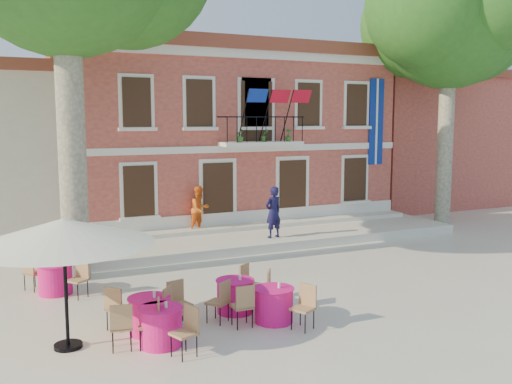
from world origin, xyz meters
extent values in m
plane|color=beige|center=(0.00, 0.00, 0.00)|extent=(90.00, 90.00, 0.00)
cube|color=#C96548|center=(2.00, 10.00, 3.50)|extent=(13.00, 8.00, 7.00)
cube|color=brown|center=(2.00, 10.00, 7.25)|extent=(13.50, 8.50, 0.50)
cube|color=silver|center=(2.00, 6.05, 6.85)|extent=(13.30, 0.35, 0.35)
cube|color=silver|center=(2.00, 5.55, 3.50)|extent=(3.20, 0.90, 0.15)
cube|color=black|center=(2.00, 5.15, 4.50)|extent=(3.20, 0.04, 0.04)
cube|color=navy|center=(7.60, 5.94, 4.30)|extent=(0.70, 0.05, 3.60)
cube|color=navy|center=(1.10, 4.80, 5.25)|extent=(0.76, 0.27, 0.47)
cube|color=#B50C22|center=(2.00, 4.80, 5.25)|extent=(0.76, 0.29, 0.47)
cube|color=#B50C22|center=(2.90, 4.80, 5.25)|extent=(0.76, 0.27, 0.47)
imported|color=#26591E|center=(1.00, 5.25, 3.82)|extent=(0.43, 0.37, 0.48)
imported|color=#26591E|center=(2.00, 5.25, 3.82)|extent=(0.26, 0.21, 0.48)
imported|color=#26591E|center=(3.00, 5.25, 3.82)|extent=(0.27, 0.27, 0.48)
cube|color=#C96548|center=(14.00, 11.00, 3.00)|extent=(9.00, 9.00, 6.00)
cube|color=brown|center=(14.00, 11.00, 6.20)|extent=(9.40, 9.40, 0.40)
cube|color=silver|center=(2.00, 4.40, 0.15)|extent=(14.00, 3.40, 0.30)
cylinder|color=#A59E84|center=(-5.29, 2.29, 3.91)|extent=(0.75, 0.75, 7.83)
cylinder|color=#A59E84|center=(9.89, 4.27, 3.65)|extent=(0.64, 0.64, 7.31)
sphere|color=#24571B|center=(9.89, 4.27, 8.56)|extent=(5.84, 5.84, 5.84)
cylinder|color=black|center=(-6.16, -2.68, 0.04)|extent=(0.54, 0.54, 0.08)
cylinder|color=black|center=(-6.16, -2.68, 1.13)|extent=(0.07, 0.07, 2.26)
cone|color=white|center=(-6.16, -2.68, 2.31)|extent=(3.44, 3.44, 0.50)
imported|color=#131138|center=(1.53, 3.60, 1.20)|extent=(0.74, 0.57, 1.80)
imported|color=orange|center=(-0.46, 5.61, 1.15)|extent=(1.01, 0.91, 1.70)
cylinder|color=#EF1697|center=(-4.52, -2.61, 0.38)|extent=(0.84, 0.84, 0.75)
cylinder|color=#EF1697|center=(-4.52, -2.61, 0.76)|extent=(0.90, 0.90, 0.02)
cube|color=tan|center=(-3.80, -2.42, 0.47)|extent=(0.51, 0.51, 0.95)
cube|color=tan|center=(-5.05, -2.08, 0.47)|extent=(0.59, 0.59, 0.95)
cube|color=tan|center=(-4.72, -3.33, 0.47)|extent=(0.52, 0.52, 0.95)
cylinder|color=#EF1697|center=(-1.88, -3.12, 0.38)|extent=(0.84, 0.84, 0.75)
cylinder|color=#EF1697|center=(-1.88, -3.12, 0.76)|extent=(0.90, 0.90, 0.02)
cube|color=tan|center=(-1.53, -3.79, 0.47)|extent=(0.57, 0.57, 0.95)
cube|color=tan|center=(-1.47, -2.49, 0.47)|extent=(0.58, 0.58, 0.95)
cube|color=tan|center=(-2.63, -3.08, 0.47)|extent=(0.44, 0.44, 0.95)
cylinder|color=#EF1697|center=(-4.49, -3.34, 0.38)|extent=(0.84, 0.84, 0.75)
cylinder|color=#EF1697|center=(-4.49, -3.34, 0.76)|extent=(0.90, 0.90, 0.02)
cube|color=tan|center=(-4.00, -2.78, 0.47)|extent=(0.59, 0.59, 0.95)
cube|color=tan|center=(-5.23, -3.20, 0.47)|extent=(0.49, 0.49, 0.95)
cube|color=tan|center=(-4.25, -4.05, 0.47)|extent=(0.53, 0.53, 0.95)
cylinder|color=#EF1697|center=(-5.99, 1.07, 0.38)|extent=(0.84, 0.84, 0.75)
cylinder|color=#EF1697|center=(-5.99, 1.07, 0.76)|extent=(0.90, 0.90, 0.02)
cube|color=tan|center=(-5.53, 0.47, 0.47)|extent=(0.59, 0.59, 0.95)
cube|color=tan|center=(-6.45, 1.66, 0.47)|extent=(0.59, 0.59, 0.95)
cylinder|color=#EF1697|center=(-2.40, -2.18, 0.38)|extent=(0.84, 0.84, 0.75)
cylinder|color=#EF1697|center=(-2.40, -2.18, 0.76)|extent=(0.90, 0.90, 0.02)
cube|color=tan|center=(-1.79, -1.74, 0.47)|extent=(0.59, 0.59, 0.95)
cube|color=tan|center=(-3.01, -2.62, 0.47)|extent=(0.59, 0.59, 0.95)
camera|label=1|loc=(-7.39, -13.86, 4.44)|focal=40.00mm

